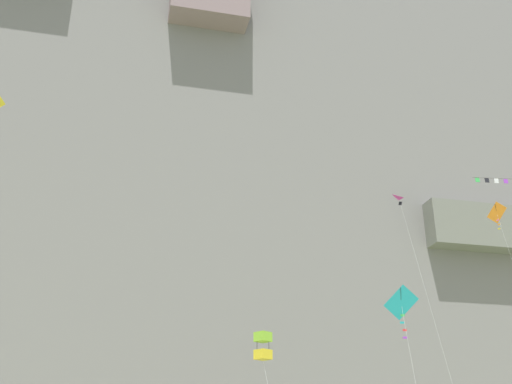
% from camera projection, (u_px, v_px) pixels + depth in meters
% --- Properties ---
extents(cliff_face, '(180.00, 30.30, 77.61)m').
position_uv_depth(cliff_face, '(187.00, 149.00, 75.43)').
color(cliff_face, slate).
rests_on(cliff_face, ground).
extents(kite_diamond_low_left, '(1.01, 5.69, 25.55)m').
position_uv_depth(kite_diamond_low_left, '(500.00, 221.00, 55.47)').
color(kite_diamond_low_left, orange).
rests_on(kite_diamond_low_left, ground).
extents(kite_box_near_cliff, '(1.70, 4.84, 12.73)m').
position_uv_depth(kite_box_near_cliff, '(263.00, 346.00, 45.43)').
color(kite_box_near_cliff, '#8CCC33').
rests_on(kite_box_near_cliff, ground).
extents(kite_banner_mid_left, '(4.28, 3.41, 26.77)m').
position_uv_depth(kite_banner_mid_left, '(504.00, 207.00, 53.03)').
color(kite_banner_mid_left, black).
rests_on(kite_banner_mid_left, ground).
extents(kite_delta_high_center, '(3.18, 3.04, 22.67)m').
position_uv_depth(kite_delta_high_center, '(409.00, 221.00, 47.66)').
color(kite_delta_high_center, '#CC3399').
rests_on(kite_delta_high_center, ground).
extents(kite_diamond_far_right, '(2.26, 4.42, 15.21)m').
position_uv_depth(kite_diamond_far_right, '(402.00, 306.00, 42.50)').
color(kite_diamond_far_right, teal).
rests_on(kite_diamond_far_right, ground).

